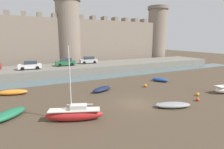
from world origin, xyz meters
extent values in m
plane|color=#4C3D2D|center=(0.00, 0.00, 0.00)|extent=(160.00, 160.00, 0.00)
cube|color=slate|center=(0.00, 15.12, 0.05)|extent=(80.00, 4.50, 0.10)
cube|color=slate|center=(0.00, 22.37, 0.79)|extent=(71.97, 10.00, 1.58)
cube|color=gray|center=(0.00, 31.92, 6.24)|extent=(59.97, 2.80, 12.48)
cylinder|color=gray|center=(0.00, 31.92, 8.45)|extent=(6.14, 6.14, 16.90)
cylinder|color=gray|center=(29.98, 31.92, 8.45)|extent=(6.14, 6.14, 16.90)
cylinder|color=#796B5D|center=(29.98, 31.92, 17.40)|extent=(6.87, 6.87, 1.00)
cube|color=gray|center=(-13.79, 31.92, 13.03)|extent=(1.10, 2.52, 1.10)
cube|color=gray|center=(-10.34, 31.92, 13.03)|extent=(1.10, 2.52, 1.10)
cube|color=gray|center=(-6.90, 31.92, 13.03)|extent=(1.10, 2.52, 1.10)
cube|color=gray|center=(-3.45, 31.92, 13.03)|extent=(1.10, 2.52, 1.10)
cube|color=gray|center=(3.45, 31.92, 13.03)|extent=(1.10, 2.52, 1.10)
cube|color=gray|center=(6.90, 31.92, 13.03)|extent=(1.10, 2.52, 1.10)
cube|color=gray|center=(10.34, 31.92, 13.03)|extent=(1.10, 2.52, 1.10)
cube|color=gray|center=(13.79, 31.92, 13.03)|extent=(1.10, 2.52, 1.10)
cube|color=gray|center=(17.24, 31.92, 13.03)|extent=(1.10, 2.52, 1.10)
cube|color=gray|center=(20.69, 31.92, 13.03)|extent=(1.10, 2.52, 1.10)
cube|color=gray|center=(24.14, 31.92, 13.03)|extent=(1.10, 2.52, 1.10)
ellipsoid|color=red|center=(-7.38, -1.10, 0.53)|extent=(5.22, 2.95, 1.06)
cube|color=silver|center=(-7.38, -1.10, 1.02)|extent=(4.58, 2.57, 0.08)
cube|color=silver|center=(-7.02, -1.24, 1.28)|extent=(1.62, 1.22, 0.44)
cylinder|color=silver|center=(-7.62, -1.01, 3.87)|extent=(0.10, 0.10, 5.64)
cylinder|color=silver|center=(-6.90, -1.29, 1.51)|extent=(2.19, 0.92, 0.08)
ellipsoid|color=orange|center=(-12.73, 9.92, 0.35)|extent=(3.77, 2.09, 0.70)
ellipsoid|color=gold|center=(-12.73, 9.92, 0.41)|extent=(3.08, 1.66, 0.39)
cube|color=beige|center=(-12.99, 9.99, 0.45)|extent=(0.46, 1.06, 0.06)
cube|color=beige|center=(-11.38, 9.57, 0.43)|extent=(0.44, 0.72, 0.08)
ellipsoid|color=#234793|center=(9.76, 6.92, 0.34)|extent=(2.48, 3.11, 0.68)
ellipsoid|color=blue|center=(9.76, 6.92, 0.40)|extent=(1.99, 2.53, 0.38)
cube|color=beige|center=(9.87, 6.73, 0.44)|extent=(0.94, 0.67, 0.06)
cube|color=beige|center=(9.17, 7.91, 0.42)|extent=(0.68, 0.56, 0.08)
ellipsoid|color=#141E3D|center=(-1.58, 6.07, 0.34)|extent=(3.58, 2.38, 0.67)
ellipsoid|color=navy|center=(-1.58, 6.07, 0.40)|extent=(2.92, 1.91, 0.37)
cube|color=beige|center=(-1.81, 5.98, 0.44)|extent=(0.57, 1.04, 0.06)
cube|color=beige|center=(-0.36, 6.56, 0.42)|extent=(0.51, 0.73, 0.08)
ellipsoid|color=gray|center=(2.87, -2.79, 0.28)|extent=(4.05, 2.71, 0.57)
ellipsoid|color=silver|center=(2.87, -2.79, 0.34)|extent=(3.30, 2.17, 0.31)
cube|color=beige|center=(3.13, -2.90, 0.38)|extent=(0.62, 1.12, 0.06)
cube|color=beige|center=(1.49, -2.22, 0.36)|extent=(0.54, 0.79, 0.08)
ellipsoid|color=#1E6B47|center=(-12.74, 2.03, 0.38)|extent=(3.64, 3.46, 0.75)
ellipsoid|color=#339266|center=(-12.74, 2.03, 0.44)|extent=(2.95, 2.80, 0.41)
cube|color=beige|center=(-12.54, 2.22, 0.48)|extent=(0.93, 1.01, 0.06)
sphere|color=orange|center=(8.71, -1.31, 0.21)|extent=(0.43, 0.43, 0.43)
sphere|color=orange|center=(5.21, 5.14, 0.25)|extent=(0.51, 0.51, 0.51)
sphere|color=#E04C1E|center=(7.01, -2.63, 0.22)|extent=(0.44, 0.44, 0.44)
cube|color=silver|center=(-10.22, 20.78, 2.18)|extent=(4.14, 1.80, 0.80)
cube|color=#2D3842|center=(-10.07, 20.78, 2.88)|extent=(2.29, 1.55, 0.64)
cylinder|color=black|center=(-11.52, 19.97, 1.90)|extent=(0.64, 0.20, 0.64)
cylinder|color=black|center=(-11.47, 21.67, 1.90)|extent=(0.64, 0.20, 0.64)
cylinder|color=black|center=(-8.97, 19.90, 1.90)|extent=(0.64, 0.20, 0.64)
cylinder|color=black|center=(-8.93, 21.60, 1.90)|extent=(0.64, 0.20, 0.64)
cube|color=#B2B5B7|center=(2.56, 23.83, 2.18)|extent=(4.14, 1.80, 0.80)
cube|color=#2D3842|center=(2.71, 23.82, 2.88)|extent=(2.29, 1.55, 0.64)
cylinder|color=black|center=(1.26, 23.01, 1.90)|extent=(0.64, 0.20, 0.64)
cylinder|color=black|center=(1.31, 24.71, 1.90)|extent=(0.64, 0.20, 0.64)
cylinder|color=black|center=(3.80, 22.94, 1.90)|extent=(0.64, 0.20, 0.64)
cylinder|color=black|center=(3.85, 24.64, 1.90)|extent=(0.64, 0.20, 0.64)
cube|color=#1E6638|center=(-3.19, 22.43, 2.18)|extent=(4.14, 1.80, 0.80)
cube|color=#2D3842|center=(-3.04, 22.42, 2.88)|extent=(2.29, 1.55, 0.64)
cylinder|color=black|center=(-4.48, 21.61, 1.90)|extent=(0.64, 0.20, 0.64)
cylinder|color=black|center=(-4.44, 23.31, 1.90)|extent=(0.64, 0.20, 0.64)
cylinder|color=black|center=(-1.94, 21.54, 1.90)|extent=(0.64, 0.20, 0.64)
cylinder|color=black|center=(-1.90, 23.24, 1.90)|extent=(0.64, 0.20, 0.64)
camera|label=1|loc=(-10.92, -15.74, 7.21)|focal=28.00mm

